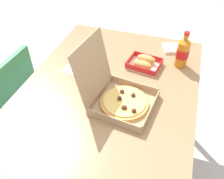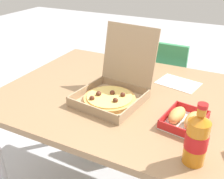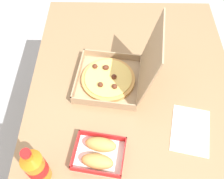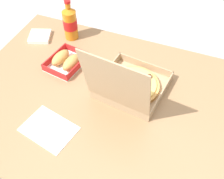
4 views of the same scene
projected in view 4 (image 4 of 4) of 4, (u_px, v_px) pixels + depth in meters
ground_plane at (109, 173)px, 1.75m from camera, size 10.00×10.00×0.00m
dining_table at (108, 111)px, 1.26m from camera, size 1.31×0.93×0.73m
pizza_box_open at (130, 85)px, 1.20m from camera, size 0.32×0.38×0.32m
bread_side_box at (66, 61)px, 1.34m from camera, size 0.18×0.21×0.06m
cola_bottle at (70, 23)px, 1.43m from camera, size 0.07×0.07×0.22m
paper_menu at (49, 129)px, 1.10m from camera, size 0.24×0.19×0.00m
napkin_pile at (40, 36)px, 1.49m from camera, size 0.14×0.14×0.02m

